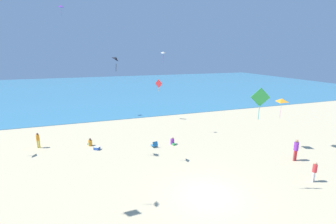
{
  "coord_description": "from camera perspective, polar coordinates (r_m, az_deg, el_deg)",
  "views": [
    {
      "loc": [
        -6.78,
        -11.76,
        8.43
      ],
      "look_at": [
        0.0,
        7.26,
        3.56
      ],
      "focal_mm": 26.35,
      "sensor_mm": 36.0,
      "label": 1
    }
  ],
  "objects": [
    {
      "name": "kite_green",
      "position": [
        15.11,
        20.55,
        3.12
      ],
      "size": [
        1.02,
        0.49,
        1.88
      ],
      "rotation": [
        0.0,
        0.0,
        2.68
      ],
      "color": "green"
    },
    {
      "name": "person_2",
      "position": [
        24.18,
        -17.58,
        -6.82
      ],
      "size": [
        0.5,
        0.65,
        0.74
      ],
      "rotation": [
        0.0,
        0.0,
        1.93
      ],
      "color": "orange",
      "rests_on": "ground_plane"
    },
    {
      "name": "beach_chair_near_camera",
      "position": [
        22.69,
        -3.12,
        -7.55
      ],
      "size": [
        0.58,
        0.67,
        0.59
      ],
      "rotation": [
        0.0,
        0.0,
        1.75
      ],
      "color": "#2370B2",
      "rests_on": "ground_plane"
    },
    {
      "name": "person_0",
      "position": [
        23.37,
        1.06,
        -6.85
      ],
      "size": [
        0.44,
        0.65,
        0.75
      ],
      "rotation": [
        0.0,
        0.0,
        4.94
      ],
      "color": "purple",
      "rests_on": "ground_plane"
    },
    {
      "name": "person_1",
      "position": [
        19.42,
        30.8,
        -11.53
      ],
      "size": [
        0.36,
        0.36,
        1.43
      ],
      "rotation": [
        0.0,
        0.0,
        1.87
      ],
      "color": "white",
      "rests_on": "ground_plane"
    },
    {
      "name": "kite_orange",
      "position": [
        23.41,
        24.81,
        2.48
      ],
      "size": [
        0.96,
        1.03,
        1.81
      ],
      "rotation": [
        0.0,
        0.0,
        2.08
      ],
      "color": "orange"
    },
    {
      "name": "kite_purple",
      "position": [
        35.35,
        -23.54,
        21.51
      ],
      "size": [
        0.74,
        0.7,
        1.17
      ],
      "rotation": [
        0.0,
        0.0,
        0.63
      ],
      "color": "purple"
    },
    {
      "name": "person_3",
      "position": [
        25.27,
        -27.89,
        -5.6
      ],
      "size": [
        0.35,
        0.35,
        1.42
      ],
      "rotation": [
        0.0,
        0.0,
        1.28
      ],
      "color": "yellow",
      "rests_on": "ground_plane"
    },
    {
      "name": "cooler_box",
      "position": [
        23.11,
        -16.14,
        -8.02
      ],
      "size": [
        0.64,
        0.62,
        0.28
      ],
      "rotation": [
        0.0,
        0.0,
        5.64
      ],
      "color": "#2D56B7",
      "rests_on": "ground_plane"
    },
    {
      "name": "ocean_water",
      "position": [
        61.94,
        -13.2,
        5.41
      ],
      "size": [
        120.0,
        60.0,
        0.05
      ],
      "primitive_type": "cube",
      "color": "teal",
      "rests_on": "ground_plane"
    },
    {
      "name": "kite_white",
      "position": [
        25.19,
        -1.1,
        13.54
      ],
      "size": [
        0.42,
        0.36,
        1.2
      ],
      "rotation": [
        0.0,
        0.0,
        6.06
      ],
      "color": "white"
    },
    {
      "name": "kite_red",
      "position": [
        31.17,
        -2.18,
        6.55
      ],
      "size": [
        0.68,
        0.87,
        1.49
      ],
      "rotation": [
        0.0,
        0.0,
        2.17
      ],
      "color": "red"
    },
    {
      "name": "person_4",
      "position": [
        22.23,
        27.49,
        -7.51
      ],
      "size": [
        0.4,
        0.4,
        1.77
      ],
      "rotation": [
        0.0,
        0.0,
        4.87
      ],
      "color": "red",
      "rests_on": "ground_plane"
    },
    {
      "name": "ground_plane",
      "position": [
        24.3,
        -2.18,
        -6.74
      ],
      "size": [
        120.0,
        120.0,
        0.0
      ],
      "primitive_type": "plane",
      "color": "#C6B58C"
    },
    {
      "name": "kite_black",
      "position": [
        18.46,
        -11.86,
        11.98
      ],
      "size": [
        0.5,
        0.61,
        1.11
      ],
      "rotation": [
        0.0,
        0.0,
        4.58
      ],
      "color": "black"
    }
  ]
}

